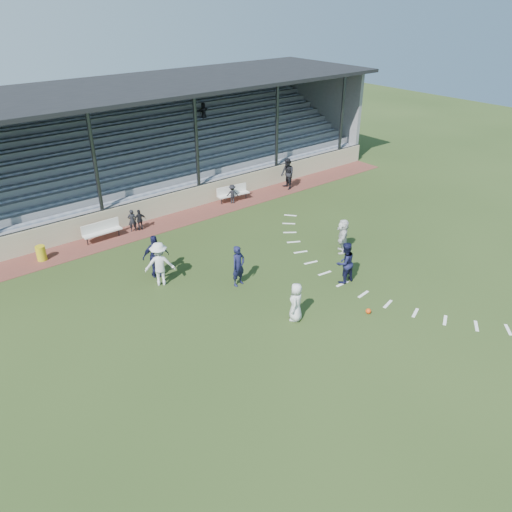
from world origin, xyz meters
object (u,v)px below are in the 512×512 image
(bench_left, at_px, (101,229))
(official, at_px, (287,174))
(player_white_lead, at_px, (296,302))
(player_navy_lead, at_px, (238,266))
(bench_right, at_px, (233,192))
(trash_bin, at_px, (41,253))
(football, at_px, (368,311))

(bench_left, relative_size, official, 1.01)
(player_white_lead, distance_m, player_navy_lead, 3.48)
(bench_right, bearing_deg, player_white_lead, -107.46)
(bench_left, relative_size, player_white_lead, 1.25)
(player_navy_lead, bearing_deg, trash_bin, 119.78)
(football, relative_size, official, 0.11)
(bench_left, relative_size, player_navy_lead, 1.08)
(trash_bin, relative_size, football, 3.31)
(trash_bin, relative_size, player_navy_lead, 0.39)
(trash_bin, distance_m, player_navy_lead, 9.70)
(football, xyz_separation_m, player_navy_lead, (-2.70, 5.01, 0.81))
(football, bearing_deg, player_navy_lead, 118.32)
(football, bearing_deg, bench_left, 113.16)
(football, distance_m, player_navy_lead, 5.75)
(bench_right, relative_size, trash_bin, 2.81)
(football, bearing_deg, official, 61.35)
(bench_left, xyz_separation_m, player_navy_lead, (2.83, -7.92, 0.34))
(bench_right, distance_m, trash_bin, 11.56)
(bench_right, xyz_separation_m, player_navy_lead, (-5.56, -8.03, 0.34))
(football, bearing_deg, player_white_lead, 148.83)
(player_white_lead, bearing_deg, bench_left, -114.24)
(trash_bin, height_order, official, official)
(player_navy_lead, xyz_separation_m, official, (9.55, 7.53, 0.09))
(football, distance_m, official, 14.32)
(bench_left, relative_size, football, 9.16)
(bench_left, height_order, bench_right, same)
(bench_left, xyz_separation_m, official, (12.38, -0.38, 0.43))
(football, distance_m, player_white_lead, 3.04)
(player_white_lead, height_order, player_navy_lead, player_navy_lead)
(player_white_lead, bearing_deg, player_navy_lead, -126.26)
(bench_left, distance_m, player_white_lead, 11.78)
(bench_left, height_order, football, bench_left)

